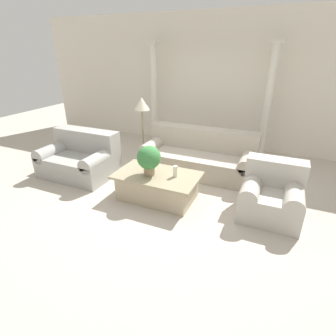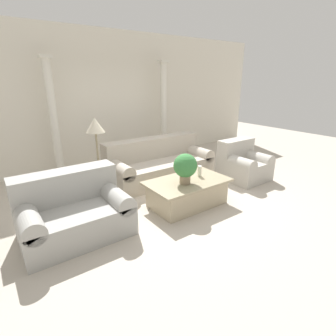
% 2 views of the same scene
% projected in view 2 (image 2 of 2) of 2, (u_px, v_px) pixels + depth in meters
% --- Properties ---
extents(ground_plane, '(16.00, 16.00, 0.00)m').
position_uv_depth(ground_plane, '(173.00, 196.00, 4.91)').
color(ground_plane, '#BCB2A3').
extents(wall_back, '(10.00, 0.06, 3.20)m').
position_uv_depth(wall_back, '(107.00, 99.00, 6.50)').
color(wall_back, silver).
rests_on(wall_back, ground_plane).
extents(sofa_long, '(2.27, 0.97, 0.87)m').
position_uv_depth(sofa_long, '(159.00, 164.00, 5.68)').
color(sofa_long, '#ADA393').
rests_on(sofa_long, ground_plane).
extents(loveseat, '(1.42, 0.97, 0.87)m').
position_uv_depth(loveseat, '(73.00, 211.00, 3.64)').
color(loveseat, '#A2A19B').
rests_on(loveseat, ground_plane).
extents(coffee_table, '(1.40, 0.83, 0.45)m').
position_uv_depth(coffee_table, '(187.00, 192.00, 4.52)').
color(coffee_table, tan).
rests_on(coffee_table, ground_plane).
extents(potted_plant, '(0.39, 0.39, 0.50)m').
position_uv_depth(potted_plant, '(185.00, 167.00, 4.24)').
color(potted_plant, '#937F60').
rests_on(potted_plant, coffee_table).
extents(pillar_candle, '(0.07, 0.07, 0.19)m').
position_uv_depth(pillar_candle, '(200.00, 171.00, 4.62)').
color(pillar_candle, silver).
rests_on(pillar_candle, coffee_table).
extents(floor_lamp, '(0.33, 0.33, 1.44)m').
position_uv_depth(floor_lamp, '(96.00, 131.00, 4.69)').
color(floor_lamp, gray).
rests_on(floor_lamp, ground_plane).
extents(column_left, '(0.23, 0.23, 2.53)m').
position_uv_depth(column_left, '(54.00, 119.00, 5.49)').
color(column_left, silver).
rests_on(column_left, ground_plane).
extents(column_right, '(0.23, 0.23, 2.53)m').
position_uv_depth(column_right, '(163.00, 110.00, 7.04)').
color(column_right, silver).
rests_on(column_right, ground_plane).
extents(armchair, '(0.88, 0.87, 0.83)m').
position_uv_depth(armchair, '(243.00, 163.00, 5.69)').
color(armchair, '#B7B2A8').
rests_on(armchair, ground_plane).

